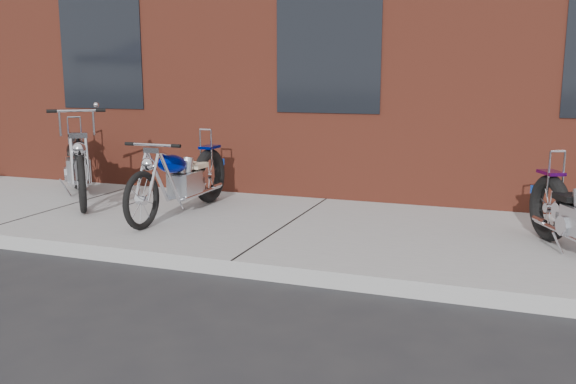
% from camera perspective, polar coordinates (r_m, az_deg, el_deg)
% --- Properties ---
extents(ground, '(120.00, 120.00, 0.00)m').
position_cam_1_polar(ground, '(5.55, -5.31, -7.91)').
color(ground, '#242428').
rests_on(ground, ground).
extents(sidewalk, '(22.00, 3.00, 0.15)m').
position_cam_1_polar(sidewalk, '(6.85, 0.03, -3.57)').
color(sidewalk, gray).
rests_on(sidewalk, ground).
extents(chopper_blue, '(0.54, 2.21, 0.96)m').
position_cam_1_polar(chopper_blue, '(7.36, -9.94, 1.03)').
color(chopper_blue, black).
rests_on(chopper_blue, sidewalk).
extents(chopper_third, '(1.67, 1.92, 1.23)m').
position_cam_1_polar(chopper_third, '(8.59, -19.00, 2.25)').
color(chopper_third, black).
rests_on(chopper_third, sidewalk).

